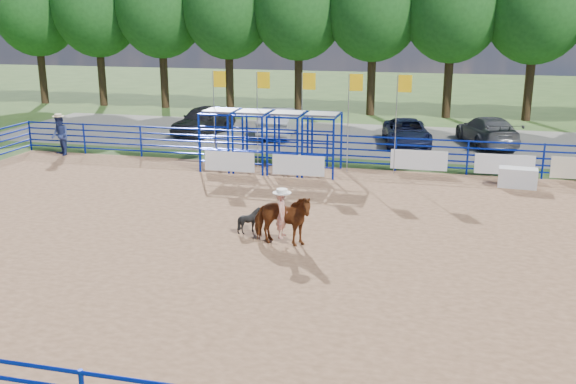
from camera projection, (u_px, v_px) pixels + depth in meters
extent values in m
plane|color=#3B5723|center=(266.00, 241.00, 19.20)|extent=(120.00, 120.00, 0.00)
cube|color=#936A49|center=(266.00, 241.00, 19.20)|extent=(30.00, 20.00, 0.02)
cube|color=slate|center=(350.00, 139.00, 35.10)|extent=(40.00, 10.00, 0.01)
cube|color=silver|center=(518.00, 178.00, 25.07)|extent=(1.49, 0.78, 0.77)
imported|color=brown|center=(282.00, 219.00, 18.66)|extent=(1.92, 0.98, 1.57)
imported|color=#A82E18|center=(282.00, 192.00, 18.43)|extent=(0.36, 0.52, 1.37)
cylinder|color=white|center=(282.00, 168.00, 18.24)|extent=(0.54, 0.54, 0.12)
imported|color=black|center=(250.00, 220.00, 19.87)|extent=(0.76, 0.69, 0.78)
imported|color=navy|center=(60.00, 136.00, 30.68)|extent=(1.18, 1.15, 1.92)
cylinder|color=tan|center=(58.00, 116.00, 30.42)|extent=(0.56, 0.56, 0.11)
imported|color=black|center=(204.00, 120.00, 36.26)|extent=(2.72, 5.01, 1.62)
imported|color=#9C9FA4|center=(279.00, 122.00, 35.67)|extent=(2.14, 5.02, 1.61)
imported|color=#161B38|center=(407.00, 132.00, 33.21)|extent=(2.99, 5.09, 1.33)
imported|color=#545457|center=(487.00, 131.00, 33.23)|extent=(3.46, 5.50, 1.49)
cube|color=white|center=(229.00, 161.00, 27.20)|extent=(2.20, 0.04, 0.85)
cube|color=white|center=(298.00, 165.00, 26.51)|extent=(2.20, 0.04, 0.85)
cube|color=white|center=(419.00, 160.00, 27.45)|extent=(2.40, 0.04, 0.85)
cube|color=white|center=(504.00, 165.00, 26.64)|extent=(2.40, 0.04, 0.85)
cylinder|color=#3F2B19|center=(42.00, 72.00, 48.67)|extent=(0.56, 0.56, 4.80)
ellipsoid|color=#194917|center=(35.00, 1.00, 47.30)|extent=(6.40, 6.40, 7.36)
cylinder|color=#3F2B19|center=(102.00, 73.00, 47.51)|extent=(0.56, 0.56, 4.80)
ellipsoid|color=#194917|center=(96.00, 0.00, 46.14)|extent=(6.40, 6.40, 7.36)
cylinder|color=#3F2B19|center=(164.00, 74.00, 46.36)|extent=(0.56, 0.56, 4.80)
ellipsoid|color=#194917|center=(160.00, 0.00, 44.98)|extent=(6.40, 6.40, 7.36)
cylinder|color=#3F2B19|center=(230.00, 76.00, 45.20)|extent=(0.56, 0.56, 4.80)
ellipsoid|color=#194917|center=(228.00, 0.00, 43.82)|extent=(6.40, 6.40, 7.36)
cylinder|color=#3F2B19|center=(299.00, 78.00, 44.04)|extent=(0.56, 0.56, 4.80)
cylinder|color=#3F2B19|center=(371.00, 79.00, 42.89)|extent=(0.56, 0.56, 4.80)
cylinder|color=#3F2B19|center=(448.00, 81.00, 41.73)|extent=(0.56, 0.56, 4.80)
cylinder|color=#3F2B19|center=(529.00, 83.00, 40.57)|extent=(0.56, 0.56, 4.80)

